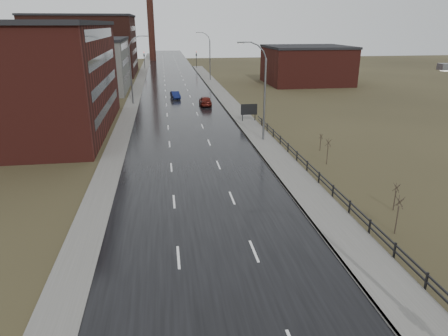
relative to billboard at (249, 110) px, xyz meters
name	(u,v)px	position (x,y,z in m)	size (l,w,h in m)	color
road	(180,105)	(-9.10, 14.24, -1.71)	(14.00, 300.00, 0.06)	black
sidewalk_right	(264,142)	(-0.50, -10.76, -1.65)	(3.20, 180.00, 0.18)	#595651
curb_right	(251,143)	(-2.02, -10.76, -1.65)	(0.16, 180.00, 0.18)	slate
sidewalk_left	(131,106)	(-17.30, 14.24, -1.68)	(2.40, 260.00, 0.12)	#595651
warehouse_near	(14,78)	(-30.09, -0.76, 5.02)	(22.44, 28.56, 13.50)	#471914
warehouse_mid	(86,65)	(-27.09, 32.24, 3.52)	(16.32, 20.40, 10.50)	slate
warehouse_far	(85,45)	(-32.09, 62.24, 6.02)	(26.52, 24.48, 15.50)	#331611
building_right	(307,65)	(21.20, 36.24, 2.52)	(18.36, 16.32, 8.50)	#471914
smokestack	(151,17)	(-15.10, 104.24, 13.76)	(2.70, 2.70, 30.70)	#331611
streetlight_right_mid	(262,92)	(-0.60, -9.76, 4.10)	(3.36, 0.28, 11.35)	slate
streetlight_left	(132,70)	(-16.80, 16.24, 4.10)	(3.36, 0.28, 11.35)	slate
streetlight_right_far	(209,56)	(-0.60, 44.24, 4.10)	(3.36, 0.28, 11.35)	slate
guardrail	(337,193)	(1.20, -27.45, -1.03)	(0.10, 53.05, 1.10)	black
shrub_c	(398,214)	(2.95, -32.93, -0.31)	(0.63, 0.67, 2.68)	#382D23
shrub_d	(395,196)	(4.78, -29.63, -0.61)	(0.51, 0.54, 2.14)	#382D23
shrub_e	(328,151)	(3.87, -19.02, -0.35)	(0.62, 0.65, 2.61)	#382D23
shrub_f	(321,142)	(4.94, -14.52, -0.73)	(0.46, 0.48, 1.90)	#382D23
billboard	(249,110)	(0.00, 0.00, 0.00)	(2.35, 0.17, 2.58)	black
traffic_light_left	(144,54)	(-17.10, 74.24, 2.86)	(0.58, 2.73, 5.30)	black
traffic_light_right	(196,53)	(-1.10, 74.24, 2.86)	(0.58, 2.73, 5.30)	black
car_near	(175,95)	(-9.64, 20.31, -1.08)	(1.39, 3.97, 1.31)	#0D1544
car_far	(205,101)	(-4.83, 12.77, -0.93)	(1.92, 4.76, 1.62)	#54140E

